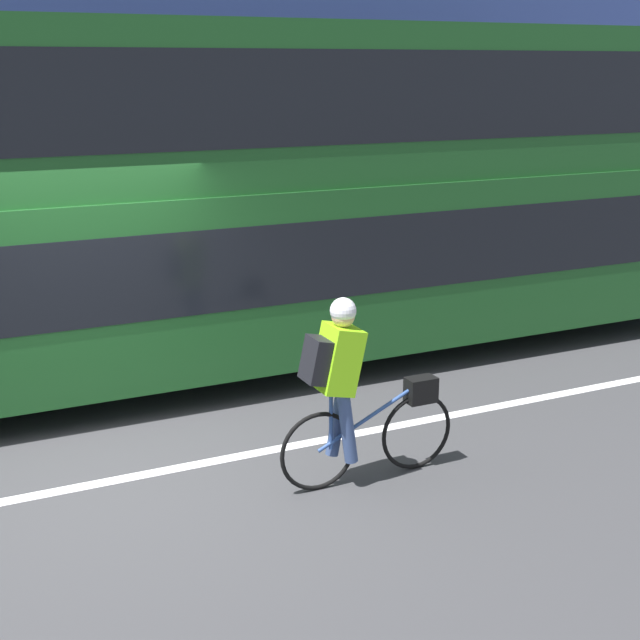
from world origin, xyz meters
name	(u,v)px	position (x,y,z in m)	size (l,w,h in m)	color
ground_plane	(109,473)	(0.00, 0.00, 0.00)	(80.00, 80.00, 0.00)	#38383A
road_center_line	(114,480)	(0.00, -0.17, 0.00)	(50.00, 0.14, 0.01)	silver
sidewalk_curb	(27,322)	(0.00, 4.92, 0.07)	(60.00, 2.02, 0.13)	gray
bus	(287,182)	(2.63, 2.15, 2.11)	(11.25, 2.44, 3.81)	black
cyclist_on_bike	(351,385)	(1.80, -1.05, 0.87)	(1.62, 0.32, 1.62)	black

